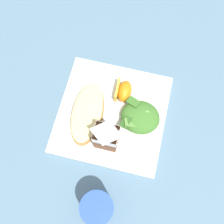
# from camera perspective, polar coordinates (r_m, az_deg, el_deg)

# --- Properties ---
(ground) EXTENTS (3.00, 3.00, 0.00)m
(ground) POSITION_cam_1_polar(r_m,az_deg,el_deg) (0.73, 0.00, -0.67)
(ground) COLOR slate
(white_plate) EXTENTS (0.28, 0.28, 0.02)m
(white_plate) POSITION_cam_1_polar(r_m,az_deg,el_deg) (0.73, 0.00, -0.47)
(white_plate) COLOR white
(white_plate) RESTS_ON ground
(cheesy_pizza_bread) EXTENTS (0.09, 0.17, 0.04)m
(cheesy_pizza_bread) POSITION_cam_1_polar(r_m,az_deg,el_deg) (0.70, -5.16, -0.31)
(cheesy_pizza_bread) COLOR #A87038
(cheesy_pizza_bread) RESTS_ON white_plate
(green_salad_pile) EXTENTS (0.10, 0.09, 0.04)m
(green_salad_pile) POSITION_cam_1_polar(r_m,az_deg,el_deg) (0.70, 5.91, -1.12)
(green_salad_pile) COLOR #3D7028
(green_salad_pile) RESTS_ON white_plate
(milk_carton) EXTENTS (0.06, 0.04, 0.11)m
(milk_carton) POSITION_cam_1_polar(r_m,az_deg,el_deg) (0.64, -1.19, -5.04)
(milk_carton) COLOR brown
(milk_carton) RESTS_ON white_plate
(orange_wedge_front) EXTENTS (0.04, 0.06, 0.04)m
(orange_wedge_front) POSITION_cam_1_polar(r_m,az_deg,el_deg) (0.72, 2.55, 4.41)
(orange_wedge_front) COLOR orange
(orange_wedge_front) RESTS_ON white_plate
(drinking_blue_cup) EXTENTS (0.07, 0.07, 0.10)m
(drinking_blue_cup) POSITION_cam_1_polar(r_m,az_deg,el_deg) (0.65, -3.05, -19.43)
(drinking_blue_cup) COLOR #284CA3
(drinking_blue_cup) RESTS_ON ground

